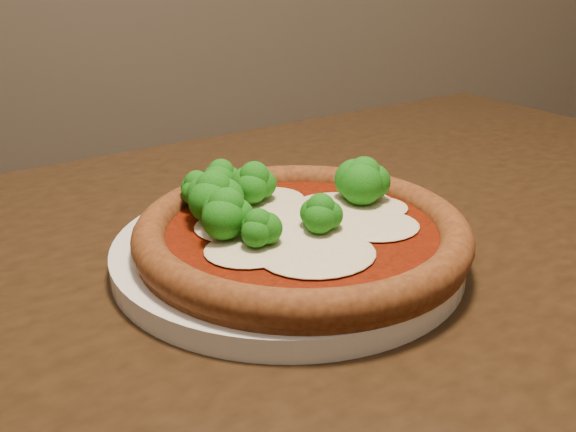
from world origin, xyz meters
name	(u,v)px	position (x,y,z in m)	size (l,w,h in m)	color
dining_table	(333,379)	(0.20, 0.22, 0.65)	(1.38, 1.11, 0.75)	black
plate	(288,251)	(0.17, 0.26, 0.76)	(0.28, 0.28, 0.02)	silver
pizza	(298,224)	(0.18, 0.25, 0.78)	(0.27, 0.27, 0.06)	brown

